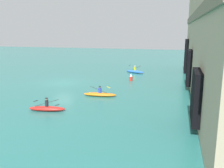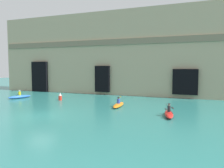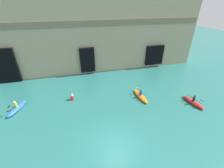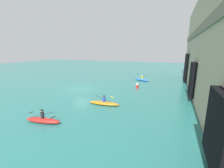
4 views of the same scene
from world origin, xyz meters
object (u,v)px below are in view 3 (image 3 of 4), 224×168
kayak_blue (17,108)px  kayak_orange (140,96)px  kayak_red (193,102)px  marker_buoy (72,97)px

kayak_blue → kayak_orange: 15.10m
kayak_blue → kayak_red: (20.81, -4.08, -0.01)m
kayak_blue → marker_buoy: (6.33, 0.52, 0.21)m
kayak_orange → kayak_red: bearing=58.1°
kayak_red → kayak_orange: size_ratio=0.92×
kayak_red → marker_buoy: (-14.48, 4.60, 0.22)m
kayak_blue → marker_buoy: bearing=116.7°
kayak_red → marker_buoy: 15.19m
kayak_orange → marker_buoy: kayak_orange is taller
kayak_red → kayak_orange: kayak_red is taller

